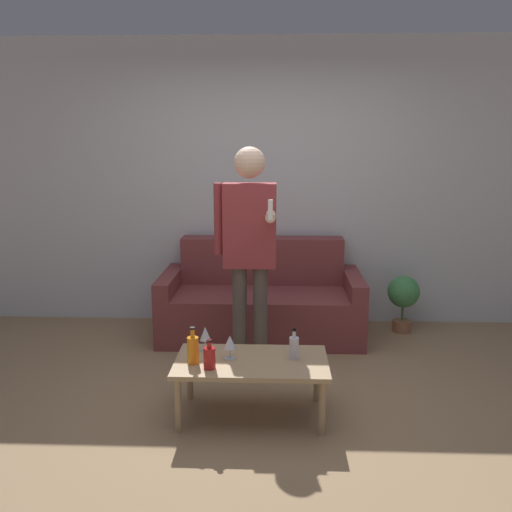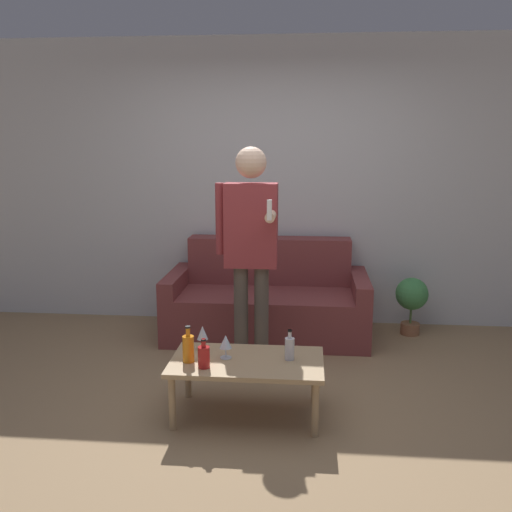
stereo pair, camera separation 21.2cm
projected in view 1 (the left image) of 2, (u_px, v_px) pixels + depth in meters
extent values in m
plane|color=#997A56|center=(258.00, 413.00, 3.76)|extent=(16.00, 16.00, 0.00)
cube|color=silver|center=(266.00, 184.00, 5.45)|extent=(8.00, 0.06, 2.70)
cube|color=brown|center=(261.00, 318.00, 5.07)|extent=(1.52, 0.63, 0.42)
cube|color=brown|center=(262.00, 282.00, 5.45)|extent=(1.52, 0.25, 0.86)
cube|color=brown|center=(170.00, 304.00, 5.20)|extent=(0.14, 0.88, 0.58)
cube|color=brown|center=(353.00, 306.00, 5.14)|extent=(0.14, 0.88, 0.58)
cube|color=tan|center=(251.00, 362.00, 3.65)|extent=(0.98, 0.57, 0.03)
cylinder|color=tan|center=(178.00, 405.00, 3.48)|extent=(0.04, 0.04, 0.35)
cylinder|color=tan|center=(322.00, 408.00, 3.45)|extent=(0.04, 0.04, 0.35)
cylinder|color=tan|center=(190.00, 374.00, 3.93)|extent=(0.04, 0.04, 0.35)
cylinder|color=tan|center=(317.00, 376.00, 3.90)|extent=(0.04, 0.04, 0.35)
cylinder|color=silver|center=(294.00, 348.00, 3.66)|extent=(0.06, 0.06, 0.14)
cylinder|color=silver|center=(294.00, 333.00, 3.64)|extent=(0.02, 0.02, 0.06)
cylinder|color=black|center=(294.00, 330.00, 3.63)|extent=(0.03, 0.03, 0.01)
cylinder|color=#B21E1E|center=(209.00, 358.00, 3.50)|extent=(0.07, 0.07, 0.13)
cylinder|color=#B21E1E|center=(209.00, 344.00, 3.48)|extent=(0.03, 0.03, 0.05)
cylinder|color=black|center=(209.00, 341.00, 3.48)|extent=(0.03, 0.03, 0.01)
cylinder|color=orange|center=(193.00, 350.00, 3.58)|extent=(0.07, 0.07, 0.17)
cylinder|color=orange|center=(192.00, 332.00, 3.56)|extent=(0.03, 0.03, 0.07)
cylinder|color=black|center=(192.00, 328.00, 3.55)|extent=(0.03, 0.03, 0.01)
cylinder|color=silver|center=(206.00, 350.00, 3.81)|extent=(0.07, 0.07, 0.01)
cylinder|color=silver|center=(205.00, 345.00, 3.81)|extent=(0.01, 0.01, 0.07)
cone|color=silver|center=(205.00, 333.00, 3.79)|extent=(0.07, 0.07, 0.09)
cylinder|color=silver|center=(230.00, 358.00, 3.67)|extent=(0.07, 0.07, 0.01)
cylinder|color=silver|center=(230.00, 353.00, 3.67)|extent=(0.01, 0.01, 0.06)
cone|color=silver|center=(230.00, 342.00, 3.65)|extent=(0.08, 0.08, 0.09)
cylinder|color=brown|center=(240.00, 319.00, 4.36)|extent=(0.11, 0.11, 0.83)
cylinder|color=brown|center=(260.00, 320.00, 4.36)|extent=(0.11, 0.11, 0.83)
cube|color=#933338|center=(250.00, 225.00, 4.21)|extent=(0.39, 0.17, 0.62)
sphere|color=beige|center=(250.00, 162.00, 4.12)|extent=(0.23, 0.23, 0.23)
cylinder|color=#933338|center=(219.00, 219.00, 4.21)|extent=(0.07, 0.07, 0.53)
cylinder|color=beige|center=(271.00, 215.00, 4.05)|extent=(0.07, 0.27, 0.07)
cube|color=white|center=(270.00, 210.00, 3.88)|extent=(0.03, 0.03, 0.14)
cylinder|color=#936042|center=(402.00, 326.00, 5.34)|extent=(0.17, 0.17, 0.10)
cylinder|color=#476B38|center=(402.00, 311.00, 5.31)|extent=(0.02, 0.02, 0.18)
sphere|color=#428E4C|center=(404.00, 292.00, 5.27)|extent=(0.29, 0.29, 0.29)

